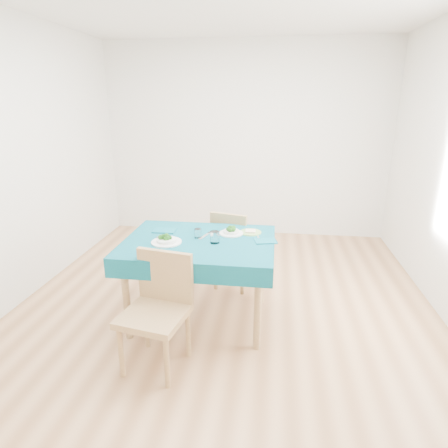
# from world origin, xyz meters

# --- Properties ---
(room_shell) EXTENTS (4.02, 4.52, 2.73)m
(room_shell) POSITION_xyz_m (0.00, 0.00, 1.35)
(room_shell) COLOR #96663E
(room_shell) RESTS_ON ground
(table) EXTENTS (1.28, 0.97, 0.76)m
(table) POSITION_xyz_m (-0.19, -0.20, 0.38)
(table) COLOR #084D5E
(table) RESTS_ON ground
(chair_near) EXTENTS (0.52, 0.55, 1.10)m
(chair_near) POSITION_xyz_m (-0.39, -0.88, 0.55)
(chair_near) COLOR #977347
(chair_near) RESTS_ON ground
(chair_far) EXTENTS (0.47, 0.50, 0.95)m
(chair_far) POSITION_xyz_m (0.04, 0.48, 0.47)
(chair_far) COLOR #977347
(chair_far) RESTS_ON ground
(bowl_near) EXTENTS (0.26, 0.26, 0.08)m
(bowl_near) POSITION_xyz_m (-0.45, -0.29, 0.80)
(bowl_near) COLOR white
(bowl_near) RESTS_ON table
(bowl_far) EXTENTS (0.22, 0.22, 0.07)m
(bowl_far) POSITION_xyz_m (0.06, 0.00, 0.79)
(bowl_far) COLOR white
(bowl_far) RESTS_ON table
(fork_near) EXTENTS (0.05, 0.19, 0.00)m
(fork_near) POSITION_xyz_m (-0.55, -0.27, 0.76)
(fork_near) COLOR silver
(fork_near) RESTS_ON table
(knife_near) EXTENTS (0.03, 0.23, 0.00)m
(knife_near) POSITION_xyz_m (-0.40, -0.29, 0.76)
(knife_near) COLOR silver
(knife_near) RESTS_ON table
(fork_far) EXTENTS (0.08, 0.20, 0.00)m
(fork_far) POSITION_xyz_m (-0.16, -0.08, 0.76)
(fork_far) COLOR silver
(fork_far) RESTS_ON table
(knife_far) EXTENTS (0.05, 0.20, 0.00)m
(knife_far) POSITION_xyz_m (0.32, -0.12, 0.76)
(knife_far) COLOR silver
(knife_far) RESTS_ON table
(napkin_near) EXTENTS (0.20, 0.14, 0.01)m
(napkin_near) POSITION_xyz_m (-0.55, -0.01, 0.76)
(napkin_near) COLOR #0C5768
(napkin_near) RESTS_ON table
(napkin_far) EXTENTS (0.21, 0.17, 0.01)m
(napkin_far) POSITION_xyz_m (0.38, -0.15, 0.76)
(napkin_far) COLOR #0C5768
(napkin_far) RESTS_ON table
(tumbler_center) EXTENTS (0.06, 0.06, 0.08)m
(tumbler_center) POSITION_xyz_m (-0.21, -0.13, 0.80)
(tumbler_center) COLOR white
(tumbler_center) RESTS_ON table
(tumbler_side) EXTENTS (0.08, 0.08, 0.10)m
(tumbler_side) POSITION_xyz_m (-0.05, -0.24, 0.81)
(tumbler_side) COLOR white
(tumbler_side) RESTS_ON table
(side_plate) EXTENTS (0.20, 0.20, 0.01)m
(side_plate) POSITION_xyz_m (0.23, 0.06, 0.76)
(side_plate) COLOR #90C35F
(side_plate) RESTS_ON table
(bread_slice) EXTENTS (0.09, 0.09, 0.01)m
(bread_slice) POSITION_xyz_m (0.23, 0.06, 0.77)
(bread_slice) COLOR beige
(bread_slice) RESTS_ON side_plate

